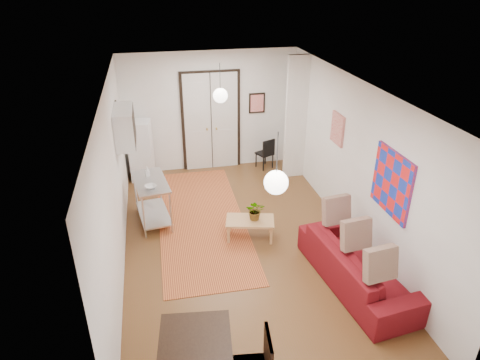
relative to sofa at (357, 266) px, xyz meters
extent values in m
plane|color=brown|center=(-1.57, 1.49, -0.35)|extent=(7.00, 7.00, 0.00)
cube|color=white|center=(-1.57, 1.49, 2.55)|extent=(4.20, 7.00, 0.02)
cube|color=white|center=(-1.57, 4.99, 1.10)|extent=(4.20, 0.02, 2.90)
cube|color=white|center=(-1.57, -2.01, 1.10)|extent=(4.20, 0.02, 2.90)
cube|color=white|center=(-3.67, 1.49, 1.10)|extent=(0.02, 7.00, 2.90)
cube|color=white|center=(0.53, 1.49, 1.10)|extent=(0.02, 7.00, 2.90)
cube|color=silver|center=(-1.57, 4.94, 0.85)|extent=(1.44, 0.06, 2.50)
cube|color=white|center=(0.28, 4.04, 1.10)|extent=(0.50, 0.10, 2.90)
cube|color=silver|center=(-3.49, 2.99, 1.55)|extent=(0.35, 1.00, 0.70)
cube|color=red|center=(0.51, 0.24, 1.30)|extent=(0.05, 1.00, 1.00)
cube|color=beige|center=(0.51, 2.29, 1.45)|extent=(0.05, 0.50, 0.60)
cube|color=red|center=(-0.42, 4.96, 1.25)|extent=(0.40, 0.03, 0.50)
cube|color=#A16E43|center=(-3.64, 3.49, 1.60)|extent=(0.03, 0.44, 0.54)
sphere|color=white|center=(-1.57, 3.49, 1.90)|extent=(0.30, 0.30, 0.30)
cylinder|color=black|center=(-1.57, 3.49, 2.30)|extent=(0.01, 0.01, 0.50)
sphere|color=white|center=(-1.57, -0.51, 1.90)|extent=(0.30, 0.30, 0.30)
cylinder|color=black|center=(-1.57, -0.51, 2.30)|extent=(0.01, 0.01, 0.50)
cube|color=#C76B31|center=(-2.19, 2.46, -0.34)|extent=(1.75, 4.51, 0.01)
imported|color=maroon|center=(0.00, 0.00, 0.00)|extent=(1.20, 2.47, 0.69)
cube|color=tan|center=(-1.37, 1.63, 0.03)|extent=(0.98, 0.69, 0.04)
cube|color=tan|center=(-1.76, 1.43, -0.17)|extent=(0.06, 0.06, 0.35)
cube|color=tan|center=(-0.97, 1.43, -0.17)|extent=(0.06, 0.06, 0.35)
cube|color=tan|center=(-1.76, 1.82, -0.17)|extent=(0.06, 0.06, 0.35)
cube|color=tan|center=(-0.97, 1.82, -0.17)|extent=(0.06, 0.06, 0.35)
imported|color=#37662E|center=(-1.27, 1.63, 0.24)|extent=(0.41, 0.37, 0.38)
cube|color=silver|center=(-3.11, 2.61, 0.54)|extent=(0.75, 1.25, 0.04)
cube|color=silver|center=(-3.11, 2.61, -0.17)|extent=(0.70, 1.20, 0.03)
cylinder|color=silver|center=(-3.37, 2.06, 0.10)|extent=(0.04, 0.04, 0.88)
cylinder|color=silver|center=(-2.86, 2.06, 0.10)|extent=(0.04, 0.04, 0.88)
cylinder|color=silver|center=(-3.37, 3.15, 0.10)|extent=(0.04, 0.04, 0.88)
cylinder|color=silver|center=(-2.86, 3.15, 0.10)|extent=(0.04, 0.04, 0.88)
imported|color=white|center=(-3.11, 2.31, 0.58)|extent=(0.27, 0.27, 0.05)
imported|color=teal|center=(-3.16, 2.86, 0.65)|extent=(0.11, 0.11, 0.19)
cube|color=white|center=(-3.29, 4.64, 0.38)|extent=(0.58, 0.58, 1.45)
cube|color=black|center=(-3.12, -0.99, 0.02)|extent=(0.07, 0.07, 0.74)
cube|color=black|center=(-2.40, -0.99, 0.02)|extent=(0.07, 0.07, 0.74)
cube|color=#3C2513|center=(-2.16, -1.45, 0.40)|extent=(0.10, 0.46, 0.49)
cube|color=#3C2513|center=(-2.16, -1.45, 0.40)|extent=(0.10, 0.46, 0.49)
cube|color=black|center=(-0.28, 4.64, 0.04)|extent=(0.47, 0.47, 0.04)
cube|color=black|center=(-0.28, 4.80, 0.25)|extent=(0.34, 0.18, 0.38)
cylinder|color=black|center=(-0.43, 4.49, -0.15)|extent=(0.03, 0.03, 0.38)
cylinder|color=black|center=(-0.13, 4.49, -0.15)|extent=(0.03, 0.03, 0.38)
cylinder|color=black|center=(-0.43, 4.79, -0.15)|extent=(0.03, 0.03, 0.38)
cylinder|color=black|center=(-0.13, 4.79, -0.15)|extent=(0.03, 0.03, 0.38)
camera|label=1|loc=(-2.96, -4.94, 4.24)|focal=32.00mm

